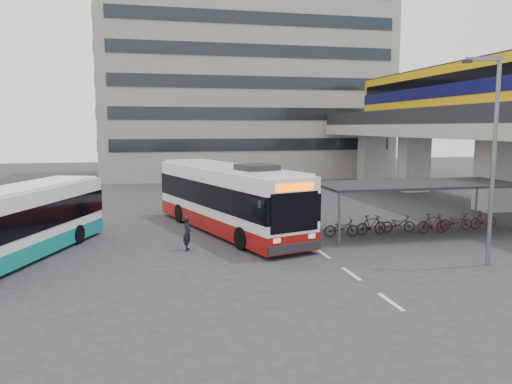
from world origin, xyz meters
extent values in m
plane|color=#28282B|center=(0.00, 0.00, 0.00)|extent=(120.00, 120.00, 0.00)
cube|color=gray|center=(17.00, 8.00, 2.30)|extent=(2.20, 1.60, 4.60)
cube|color=gray|center=(17.00, 18.00, 2.30)|extent=(2.20, 1.60, 4.60)
cube|color=gray|center=(17.00, 26.00, 2.30)|extent=(2.20, 1.60, 4.60)
cube|color=gray|center=(17.00, 12.00, 5.05)|extent=(8.00, 32.00, 0.90)
cube|color=black|center=(13.25, 12.00, 6.05)|extent=(0.35, 32.00, 1.10)
cube|color=black|center=(20.75, 12.00, 6.05)|extent=(0.35, 32.00, 1.10)
cube|color=#D49F0C|center=(17.00, 14.71, 7.60)|extent=(2.90, 20.00, 3.90)
cube|color=#0B0A3A|center=(17.00, 14.71, 7.80)|extent=(2.98, 20.02, 0.90)
cube|color=black|center=(17.00, 14.71, 8.60)|extent=(2.96, 19.20, 0.70)
cube|color=black|center=(17.00, 14.71, 9.55)|extent=(2.70, 19.60, 0.25)
cylinder|color=#595B60|center=(3.70, 4.80, 1.20)|extent=(0.12, 0.12, 2.40)
cylinder|color=#595B60|center=(13.30, 4.80, 1.20)|extent=(0.12, 0.12, 2.40)
cylinder|color=#595B60|center=(3.70, 1.20, 1.20)|extent=(0.12, 0.12, 2.40)
cube|color=black|center=(8.50, 3.00, 2.48)|extent=(10.00, 4.00, 0.12)
imported|color=black|center=(4.50, 3.00, 0.45)|extent=(1.71, 0.60, 0.90)
imported|color=black|center=(6.10, 3.00, 0.50)|extent=(1.66, 0.47, 1.00)
imported|color=black|center=(7.70, 3.00, 0.45)|extent=(1.72, 0.60, 0.90)
imported|color=black|center=(9.30, 3.00, 0.50)|extent=(1.66, 0.47, 1.00)
imported|color=#350C0F|center=(10.90, 3.00, 0.45)|extent=(1.71, 0.60, 0.90)
imported|color=#3F0C0F|center=(12.50, 3.00, 0.50)|extent=(1.66, 0.47, 1.00)
cube|color=gray|center=(6.00, 36.00, 12.50)|extent=(30.00, 15.00, 25.00)
cube|color=beige|center=(2.50, -6.00, 0.01)|extent=(0.15, 1.60, 0.01)
cube|color=beige|center=(2.50, -3.00, 0.01)|extent=(0.15, 1.60, 0.01)
cube|color=beige|center=(2.50, 0.00, 0.01)|extent=(0.15, 1.60, 0.01)
cube|color=white|center=(-0.70, 5.47, 1.86)|extent=(6.12, 12.45, 2.80)
cube|color=maroon|center=(-0.70, 5.47, 0.56)|extent=(6.17, 12.50, 0.76)
cube|color=black|center=(-0.70, 5.47, 1.99)|extent=(6.19, 12.48, 1.17)
cube|color=#EA4F00|center=(1.12, -0.37, 2.90)|extent=(1.76, 0.62, 0.31)
cube|color=black|center=(0.21, 2.55, 3.48)|extent=(1.97, 2.02, 0.29)
cylinder|color=black|center=(-0.70, 1.37, 0.51)|extent=(0.60, 1.06, 1.02)
cylinder|color=black|center=(-0.56, 9.10, 0.51)|extent=(0.60, 1.06, 1.02)
cube|color=white|center=(-9.86, 1.74, 1.61)|extent=(5.89, 10.67, 2.42)
cube|color=#0D7675|center=(-9.86, 1.74, 0.48)|extent=(5.94, 10.72, 0.66)
cube|color=black|center=(-9.86, 1.74, 1.72)|extent=(5.95, 10.71, 1.01)
cylinder|color=black|center=(-7.83, 4.13, 0.44)|extent=(0.56, 0.92, 0.88)
imported|color=black|center=(-3.03, 1.83, 0.75)|extent=(0.41, 0.58, 1.50)
cylinder|color=#595B60|center=(8.07, -3.10, 3.95)|extent=(0.16, 0.16, 7.89)
cube|color=#595B60|center=(7.52, -2.88, 7.80)|extent=(1.16, 0.57, 0.15)
cube|color=black|center=(7.02, -2.68, 7.72)|extent=(0.39, 0.29, 0.12)
camera|label=1|loc=(-4.70, -19.43, 5.31)|focal=35.00mm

